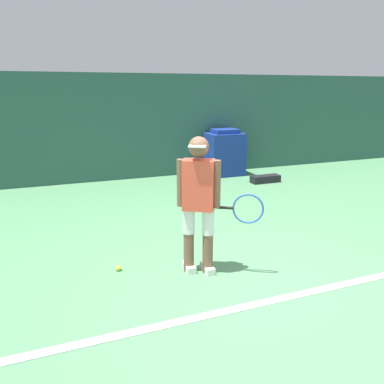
% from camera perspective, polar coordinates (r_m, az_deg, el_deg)
% --- Properties ---
extents(ground_plane, '(24.00, 24.00, 0.00)m').
position_cam_1_polar(ground_plane, '(4.31, 9.08, -13.14)').
color(ground_plane, '#518C5B').
extents(back_wall, '(24.00, 0.10, 2.39)m').
position_cam_1_polar(back_wall, '(8.83, -8.16, 9.76)').
color(back_wall, '#2D564C').
rests_on(back_wall, ground_plane).
extents(court_baseline, '(21.60, 0.10, 0.01)m').
position_cam_1_polar(court_baseline, '(3.98, 12.42, -15.84)').
color(court_baseline, white).
rests_on(court_baseline, ground_plane).
extents(tennis_player, '(0.84, 0.54, 1.56)m').
position_cam_1_polar(tennis_player, '(4.12, 1.20, -1.24)').
color(tennis_player, brown).
rests_on(tennis_player, ground_plane).
extents(tennis_ball, '(0.07, 0.07, 0.07)m').
position_cam_1_polar(tennis_ball, '(4.53, -11.14, -11.28)').
color(tennis_ball, '#D1E533').
rests_on(tennis_ball, ground_plane).
extents(covered_chair, '(0.86, 0.66, 1.12)m').
position_cam_1_polar(covered_chair, '(9.18, 4.97, 5.92)').
color(covered_chair, navy).
rests_on(covered_chair, ground_plane).
extents(equipment_bag, '(0.67, 0.24, 0.16)m').
position_cam_1_polar(equipment_bag, '(8.61, 11.11, 1.97)').
color(equipment_bag, black).
rests_on(equipment_bag, ground_plane).
extents(water_bottle, '(0.07, 0.07, 0.21)m').
position_cam_1_polar(water_bottle, '(8.86, 1.96, 2.74)').
color(water_bottle, white).
rests_on(water_bottle, ground_plane).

